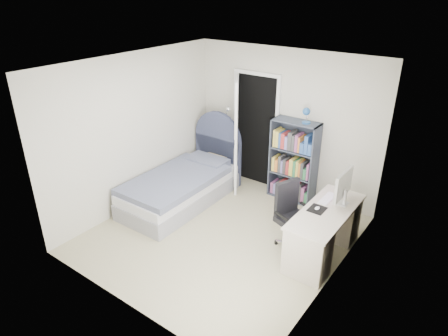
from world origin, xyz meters
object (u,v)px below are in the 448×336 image
Objects in this scene: bed at (184,184)px; desk at (325,230)px; bookcase at (294,164)px; office_chair at (291,213)px; floor_lamp at (227,151)px; nightstand at (223,157)px.

desk is at bearing -0.02° from bed.
office_chair is (0.63, -1.27, -0.11)m from bookcase.
desk is (2.39, -1.05, -0.21)m from floor_lamp.
floor_lamp reaches higher than nightstand.
bookcase reaches higher than floor_lamp.
floor_lamp is at bearing 149.38° from office_chair.
floor_lamp is at bearing -23.79° from nightstand.
nightstand is at bearing -177.54° from bookcase.
nightstand is 2.40m from office_chair.
floor_lamp reaches higher than bed.
bookcase is at bearing 39.36° from bed.
floor_lamp reaches higher than desk.
office_chair reaches higher than nightstand.
floor_lamp is 0.88× the size of bookcase.
bed is 2.54m from desk.
nightstand is 0.42× the size of floor_lamp.
bed is 1.52× the size of desk.
desk is at bearing 10.28° from office_chair.
desk is at bearing -47.11° from bookcase.
floor_lamp is 2.23m from office_chair.
desk is (1.10, -1.18, -0.26)m from bookcase.
bookcase reaches higher than nightstand.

